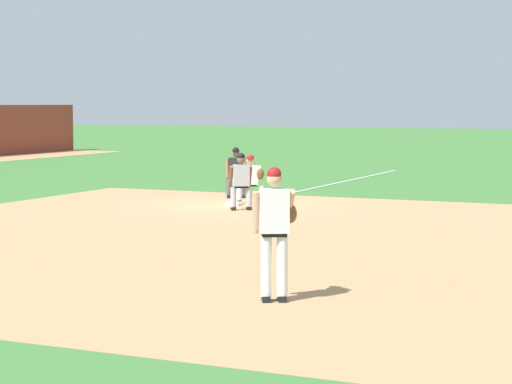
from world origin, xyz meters
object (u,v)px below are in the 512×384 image
(first_base_bag, at_px, (234,204))
(umpire, at_px, (236,170))
(baserunner, at_px, (241,179))
(pitcher, at_px, (275,225))
(baseball, at_px, (259,228))
(first_baseman, at_px, (251,177))

(first_base_bag, height_order, umpire, umpire)
(first_base_bag, height_order, baserunner, baserunner)
(first_base_bag, relative_size, pitcher, 0.20)
(baseball, xyz_separation_m, pitcher, (-7.02, -3.39, 1.02))
(baseball, distance_m, pitcher, 7.86)
(pitcher, xyz_separation_m, first_baseman, (11.92, 5.84, -0.33))
(first_base_bag, relative_size, baseball, 5.14)
(first_base_bag, xyz_separation_m, pitcher, (-11.30, -6.05, 1.01))
(first_baseman, bearing_deg, baserunner, -164.39)
(pitcher, height_order, baserunner, pitcher)
(baserunner, bearing_deg, baseball, -148.97)
(pitcher, height_order, first_baseman, pitcher)
(pitcher, bearing_deg, first_base_bag, 28.16)
(baseball, bearing_deg, first_base_bag, 31.85)
(baserunner, bearing_deg, first_base_bag, 34.63)
(baseball, relative_size, first_baseman, 0.06)
(first_base_bag, distance_m, baserunner, 1.37)
(first_base_bag, distance_m, first_baseman, 0.95)
(baseball, height_order, umpire, umpire)
(first_base_bag, relative_size, first_baseman, 0.28)
(baseball, bearing_deg, pitcher, -154.22)
(first_baseman, distance_m, baserunner, 1.62)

